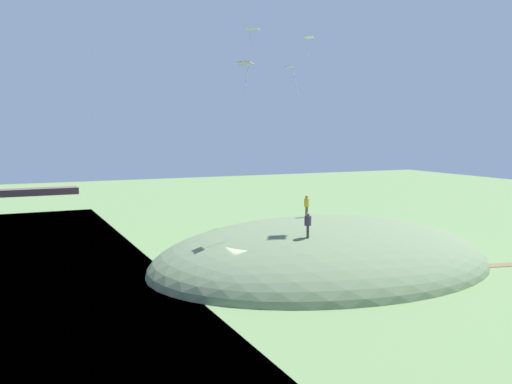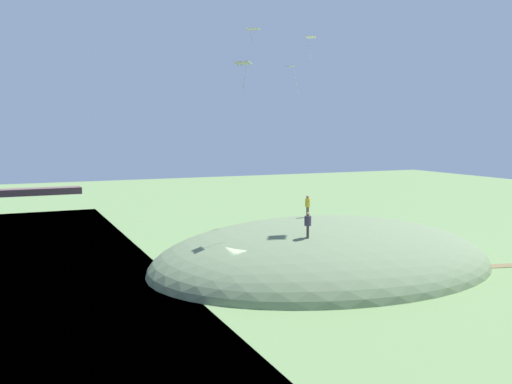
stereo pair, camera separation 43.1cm
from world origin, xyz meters
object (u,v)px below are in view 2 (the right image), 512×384
at_px(kite_1, 243,64).
at_px(kite_2, 292,69).
at_px(person_walking_path, 308,203).
at_px(kite_4, 310,38).
at_px(person_watching_kites, 308,222).
at_px(kite_7, 253,30).

distance_m(kite_1, kite_2, 8.75).
height_order(person_walking_path, kite_1, kite_1).
bearing_deg(kite_4, person_watching_kites, -119.60).
bearing_deg(kite_7, kite_1, -117.20).
bearing_deg(kite_1, person_walking_path, 44.29).
distance_m(person_walking_path, kite_4, 13.50).
relative_size(person_watching_kites, kite_1, 1.07).
bearing_deg(kite_7, kite_4, 33.72).
relative_size(person_watching_kites, kite_7, 1.51).
height_order(kite_4, kite_7, kite_4).
distance_m(person_watching_kites, kite_1, 11.44).
xyz_separation_m(person_watching_kites, kite_1, (-5.77, -3.08, 9.39)).
bearing_deg(kite_2, kite_7, 153.26).
bearing_deg(kite_2, person_watching_kites, -97.15).
relative_size(kite_1, kite_2, 0.73).
height_order(person_watching_kites, kite_2, kite_2).
relative_size(kite_1, kite_4, 0.85).
xyz_separation_m(person_walking_path, kite_2, (-2.71, -2.48, 9.68)).
xyz_separation_m(person_walking_path, kite_7, (-5.09, -1.29, 12.28)).
relative_size(person_walking_path, kite_1, 1.08).
bearing_deg(kite_2, person_walking_path, 42.43).
relative_size(person_watching_kites, kite_2, 0.79).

